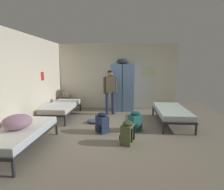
# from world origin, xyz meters

# --- Properties ---
(ground_plane) EXTENTS (7.99, 7.99, 0.00)m
(ground_plane) POSITION_xyz_m (0.00, 0.00, 0.00)
(ground_plane) COLOR gray
(room_backdrop) EXTENTS (4.88, 5.05, 2.68)m
(room_backdrop) POSITION_xyz_m (-1.22, 1.25, 1.34)
(room_backdrop) COLOR beige
(room_backdrop) RESTS_ON ground_plane
(locker_bank) EXTENTS (0.90, 0.55, 2.07)m
(locker_bank) POSITION_xyz_m (0.26, 2.22, 0.97)
(locker_bank) COLOR #6B93C6
(locker_bank) RESTS_ON ground_plane
(shelf_unit) EXTENTS (0.38, 0.30, 0.57)m
(shelf_unit) POSITION_xyz_m (-2.08, 2.20, 0.35)
(shelf_unit) COLOR #99704C
(shelf_unit) RESTS_ON ground_plane
(bed_left_rear) EXTENTS (0.90, 1.90, 0.49)m
(bed_left_rear) POSITION_xyz_m (-1.83, 1.05, 0.38)
(bed_left_rear) COLOR #28282D
(bed_left_rear) RESTS_ON ground_plane
(bed_left_front) EXTENTS (0.90, 1.90, 0.49)m
(bed_left_front) POSITION_xyz_m (-1.83, -1.45, 0.38)
(bed_left_front) COLOR #28282D
(bed_left_front) RESTS_ON ground_plane
(bed_right) EXTENTS (0.90, 1.90, 0.49)m
(bed_right) POSITION_xyz_m (1.83, 0.63, 0.38)
(bed_right) COLOR #28282D
(bed_right) RESTS_ON ground_plane
(bedding_heap) EXTENTS (0.58, 0.61, 0.30)m
(bedding_heap) POSITION_xyz_m (-1.86, -1.47, 0.64)
(bedding_heap) COLOR gray
(bedding_heap) RESTS_ON bed_left_front
(person_traveler) EXTENTS (0.49, 0.30, 1.63)m
(person_traveler) POSITION_xyz_m (-0.17, 1.53, 0.98)
(person_traveler) COLOR #2D334C
(person_traveler) RESTS_ON ground_plane
(water_bottle) EXTENTS (0.06, 0.06, 0.23)m
(water_bottle) POSITION_xyz_m (-2.16, 2.22, 0.67)
(water_bottle) COLOR #B2DBEA
(water_bottle) RESTS_ON shelf_unit
(lotion_bottle) EXTENTS (0.05, 0.05, 0.16)m
(lotion_bottle) POSITION_xyz_m (-2.01, 2.16, 0.64)
(lotion_bottle) COLOR white
(lotion_bottle) RESTS_ON shelf_unit
(backpack_olive) EXTENTS (0.40, 0.38, 0.55)m
(backpack_olive) POSITION_xyz_m (0.44, -0.95, 0.26)
(backpack_olive) COLOR #566038
(backpack_olive) RESTS_ON ground_plane
(backpack_teal) EXTENTS (0.41, 0.42, 0.55)m
(backpack_teal) POSITION_xyz_m (0.68, -0.09, 0.26)
(backpack_teal) COLOR #23666B
(backpack_teal) RESTS_ON ground_plane
(backpack_navy) EXTENTS (0.42, 0.42, 0.55)m
(backpack_navy) POSITION_xyz_m (-0.23, -0.29, 0.26)
(backpack_navy) COLOR navy
(backpack_navy) RESTS_ON ground_plane
(clothes_pile_denim) EXTENTS (0.49, 0.37, 0.13)m
(clothes_pile_denim) POSITION_xyz_m (-0.58, 0.51, 0.06)
(clothes_pile_denim) COLOR #42567A
(clothes_pile_denim) RESTS_ON ground_plane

